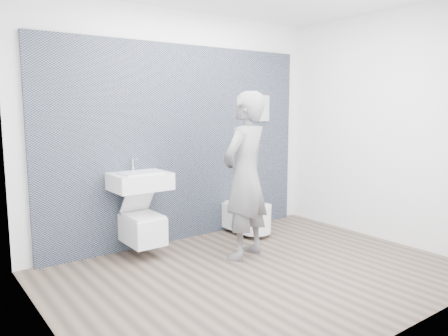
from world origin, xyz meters
TOP-DOWN VIEW (x-y plane):
  - ground at (0.00, 0.00)m, footprint 4.00×4.00m
  - room_shell at (0.00, 0.00)m, footprint 4.00×4.00m
  - tile_wall at (0.00, 1.47)m, footprint 3.60×0.06m
  - washbasin at (-0.71, 1.21)m, footprint 0.62×0.47m
  - toilet_square at (-0.71, 1.18)m, footprint 0.36×0.52m
  - toilet_rounded at (0.78, 1.10)m, footprint 0.40×0.67m
  - info_placard at (1.25, 1.43)m, footprint 0.27×0.03m
  - visitor at (0.19, 0.47)m, footprint 0.77×0.62m

SIDE VIEW (x-z plane):
  - ground at x=0.00m, z-range 0.00..0.00m
  - tile_wall at x=0.00m, z-range -1.20..1.20m
  - info_placard at x=1.25m, z-range -0.18..0.18m
  - toilet_rounded at x=0.78m, z-range 0.05..0.41m
  - toilet_square at x=-0.71m, z-range 0.01..0.64m
  - washbasin at x=-0.71m, z-range 0.61..1.08m
  - visitor at x=0.19m, z-range 0.00..1.82m
  - room_shell at x=0.00m, z-range -0.26..3.74m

